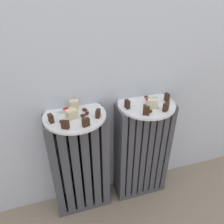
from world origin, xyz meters
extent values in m
cube|color=#47474C|center=(-0.18, 0.28, 0.01)|extent=(0.32, 0.14, 0.03)
cube|color=#47474C|center=(-0.32, 0.28, 0.33)|extent=(0.04, 0.14, 0.60)
cube|color=#47474C|center=(-0.26, 0.28, 0.33)|extent=(0.04, 0.14, 0.60)
cube|color=#47474C|center=(-0.21, 0.28, 0.33)|extent=(0.04, 0.14, 0.60)
cube|color=#47474C|center=(-0.16, 0.28, 0.33)|extent=(0.04, 0.14, 0.60)
cube|color=#47474C|center=(-0.11, 0.28, 0.33)|extent=(0.04, 0.14, 0.60)
cube|color=#47474C|center=(-0.05, 0.28, 0.33)|extent=(0.04, 0.14, 0.60)
cube|color=#47474C|center=(0.18, 0.28, 0.01)|extent=(0.32, 0.14, 0.03)
cube|color=#47474C|center=(0.05, 0.28, 0.33)|extent=(0.03, 0.14, 0.60)
cube|color=#47474C|center=(0.09, 0.28, 0.33)|extent=(0.03, 0.14, 0.60)
cube|color=#47474C|center=(0.13, 0.28, 0.33)|extent=(0.03, 0.14, 0.60)
cube|color=#47474C|center=(0.17, 0.28, 0.33)|extent=(0.03, 0.14, 0.60)
cube|color=#47474C|center=(0.20, 0.28, 0.33)|extent=(0.03, 0.14, 0.60)
cube|color=#47474C|center=(0.24, 0.28, 0.33)|extent=(0.03, 0.14, 0.60)
cube|color=#47474C|center=(0.28, 0.28, 0.33)|extent=(0.03, 0.14, 0.60)
cube|color=#47474C|center=(0.32, 0.28, 0.33)|extent=(0.03, 0.14, 0.60)
cylinder|color=white|center=(-0.18, 0.28, 0.64)|extent=(0.30, 0.30, 0.01)
cylinder|color=white|center=(0.18, 0.28, 0.64)|extent=(0.30, 0.30, 0.01)
cube|color=#382114|center=(-0.29, 0.25, 0.66)|extent=(0.03, 0.04, 0.04)
cube|color=#382114|center=(-0.24, 0.18, 0.66)|extent=(0.04, 0.03, 0.04)
cube|color=#382114|center=(-0.15, 0.17, 0.66)|extent=(0.04, 0.03, 0.04)
cube|color=#382114|center=(-0.08, 0.23, 0.66)|extent=(0.03, 0.04, 0.04)
cube|color=beige|center=(-0.20, 0.25, 0.67)|extent=(0.06, 0.05, 0.04)
cube|color=beige|center=(-0.18, 0.33, 0.67)|extent=(0.05, 0.04, 0.05)
cube|color=white|center=(-0.18, 0.28, 0.65)|extent=(0.03, 0.03, 0.02)
cube|color=white|center=(-0.25, 0.31, 0.65)|extent=(0.02, 0.02, 0.02)
ellipsoid|color=#3D1E0F|center=(-0.25, 0.23, 0.65)|extent=(0.03, 0.03, 0.01)
ellipsoid|color=#3D1E0F|center=(-0.13, 0.26, 0.65)|extent=(0.03, 0.03, 0.01)
ellipsoid|color=#3D1E0F|center=(-0.15, 0.25, 0.65)|extent=(0.03, 0.03, 0.02)
ellipsoid|color=#3D1E0F|center=(-0.13, 0.30, 0.65)|extent=(0.03, 0.03, 0.02)
cylinder|color=white|center=(-0.22, 0.31, 0.65)|extent=(0.04, 0.04, 0.02)
cylinder|color=#B21419|center=(-0.22, 0.31, 0.66)|extent=(0.03, 0.03, 0.01)
cube|color=#382114|center=(0.07, 0.26, 0.67)|extent=(0.02, 0.03, 0.04)
cube|color=#382114|center=(0.14, 0.18, 0.67)|extent=(0.03, 0.03, 0.04)
cube|color=#382114|center=(0.24, 0.18, 0.67)|extent=(0.03, 0.03, 0.04)
cube|color=#382114|center=(0.30, 0.27, 0.67)|extent=(0.02, 0.03, 0.04)
cube|color=beige|center=(0.19, 0.23, 0.67)|extent=(0.05, 0.04, 0.05)
cube|color=white|center=(0.25, 0.31, 0.66)|extent=(0.03, 0.03, 0.02)
cube|color=white|center=(0.22, 0.31, 0.65)|extent=(0.02, 0.02, 0.02)
ellipsoid|color=#3D1E0F|center=(0.21, 0.33, 0.65)|extent=(0.03, 0.02, 0.02)
ellipsoid|color=#3D1E0F|center=(0.16, 0.19, 0.65)|extent=(0.03, 0.02, 0.01)
ellipsoid|color=#3D1E0F|center=(0.16, 0.25, 0.65)|extent=(0.02, 0.02, 0.01)
cylinder|color=white|center=(0.19, 0.28, 0.66)|extent=(0.04, 0.04, 0.02)
cylinder|color=#B21419|center=(0.19, 0.28, 0.66)|extent=(0.04, 0.04, 0.01)
cube|color=#B7B7BC|center=(0.22, 0.24, 0.65)|extent=(0.02, 0.06, 0.00)
cube|color=#B7B7BC|center=(0.23, 0.29, 0.65)|extent=(0.02, 0.03, 0.00)
camera|label=1|loc=(-0.27, -0.60, 1.19)|focal=34.76mm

